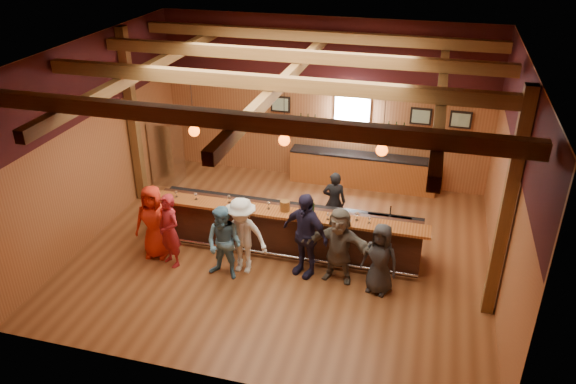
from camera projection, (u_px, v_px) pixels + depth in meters
The scene contains 27 objects.
room at pixel (285, 116), 11.34m from camera, with size 9.04×9.00×4.52m.
bar_counter at pixel (287, 228), 12.66m from camera, with size 6.30×1.07×1.11m.
back_bar_cabinet at pixel (362, 170), 15.46m from camera, with size 4.00×0.52×0.95m.
window at pixel (352, 112), 15.03m from camera, with size 0.95×0.09×0.95m.
framed_pictures at pixel (385, 113), 14.79m from camera, with size 5.35×0.05×0.45m.
wine_shelves at pixel (351, 128), 15.17m from camera, with size 3.00×0.18×0.30m.
pendant_lights at pixel (284, 140), 11.53m from camera, with size 4.24×0.24×1.37m.
stainless_fridge at pixel (167, 152), 15.53m from camera, with size 0.70×0.70×1.80m, color silver.
customer_orange at pixel (154, 222), 12.23m from camera, with size 0.83×0.54×1.70m, color red.
customer_redvest at pixel (169, 231), 11.93m from camera, with size 0.61×0.40×1.68m, color maroon.
customer_denim at pixel (224, 243), 11.53m from camera, with size 0.80×0.62×1.64m, color #568BAD.
customer_white at pixel (242, 236), 11.69m from camera, with size 1.12×0.64×1.73m, color silver.
customer_navy at pixel (305, 235), 11.58m from camera, with size 1.11×0.46×1.90m, color #201D3A.
customer_brown at pixel (339, 245), 11.43m from camera, with size 1.55×0.49×1.67m, color #5D554A.
customer_dark at pixel (380, 259), 11.11m from camera, with size 0.75×0.49×1.53m, color #272729.
bartender at pixel (334, 202), 13.26m from camera, with size 0.55×0.36×1.51m, color black.
ice_bucket at pixel (285, 206), 12.11m from camera, with size 0.21×0.21×0.23m, color brown.
bottle_a at pixel (309, 208), 11.96m from camera, with size 0.08×0.08×0.35m.
bottle_b at pixel (313, 208), 12.01m from camera, with size 0.07×0.07×0.32m.
glass_a at pixel (176, 192), 12.65m from camera, with size 0.07×0.07×0.16m.
glass_b at pixel (196, 195), 12.55m from camera, with size 0.08×0.08×0.17m.
glass_c at pixel (229, 197), 12.41m from camera, with size 0.08×0.08×0.19m.
glass_d at pixel (243, 202), 12.24m from camera, with size 0.08×0.08×0.19m.
glass_e at pixel (268, 204), 12.16m from camera, with size 0.08×0.08×0.18m.
glass_f at pixel (328, 215), 11.76m from camera, with size 0.07×0.07×0.16m.
glass_g at pixel (357, 214), 11.72m from camera, with size 0.09×0.09×0.20m.
glass_h at pixel (369, 218), 11.62m from camera, with size 0.07×0.07×0.16m.
Camera 1 is at (2.87, -10.34, 7.06)m, focal length 35.00 mm.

